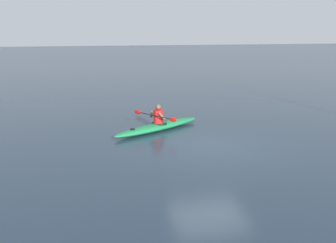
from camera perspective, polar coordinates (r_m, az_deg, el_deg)
name	(u,v)px	position (r m, az deg, el deg)	size (l,w,h in m)	color
ground_plane	(210,148)	(13.43, 5.92, -3.79)	(160.00, 160.00, 0.00)	#1E2D3D
kayak	(158,127)	(15.68, -1.41, -0.72)	(4.01, 2.86, 0.29)	#19723F
kayaker	(158,115)	(15.57, -1.45, 0.87)	(1.27, 2.00, 0.73)	red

